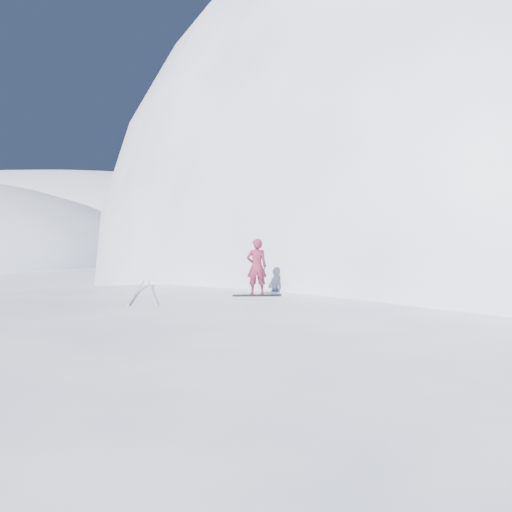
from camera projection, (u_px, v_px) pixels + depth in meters
The scene contains 9 objects.
ground at pixel (149, 423), 11.11m from camera, with size 400.00×400.00×0.00m, color white.
near_ridge at pixel (205, 382), 14.13m from camera, with size 36.00×28.00×4.80m, color white.
summit_peak at pixel (509, 287), 37.52m from camera, with size 60.00×56.00×56.00m, color white.
peak_shoulder at pixel (371, 299), 31.29m from camera, with size 28.00×24.00×18.00m, color white.
far_ridge_c at pixel (71, 248), 120.12m from camera, with size 140.00×90.00×36.00m, color white.
wind_bumps at pixel (144, 393), 13.22m from camera, with size 16.00×14.40×1.00m.
snowboard at pixel (257, 295), 14.63m from camera, with size 1.44×0.27×0.02m, color black.
snowboarder at pixel (257, 267), 14.58m from camera, with size 0.60×0.39×1.64m, color maroon.
board_tracks at pixel (145, 290), 15.62m from camera, with size 1.58×5.95×0.04m.
Camera 1 is at (2.16, -10.95, 4.31)m, focal length 35.00 mm.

